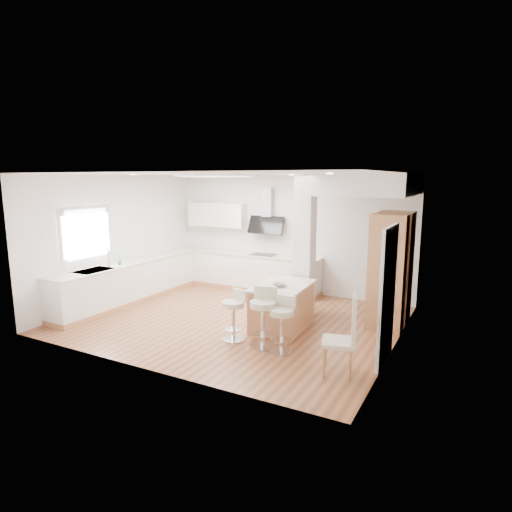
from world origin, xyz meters
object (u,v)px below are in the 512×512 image
Objects in this scene: peninsula at (282,306)px; bar_stool_b at (263,314)px; bar_stool_c at (282,321)px; bar_stool_a at (234,312)px; dining_chair at (346,332)px.

peninsula is 0.97m from bar_stool_b.
peninsula is at bearing 84.68° from bar_stool_b.
bar_stool_b is 0.36m from bar_stool_c.
bar_stool_a is (-0.47, -0.93, 0.07)m from peninsula.
bar_stool_c reaches higher than peninsula.
peninsula is 1.04m from bar_stool_a.
bar_stool_b reaches higher than bar_stool_a.
bar_stool_b reaches higher than bar_stool_c.
bar_stool_b reaches higher than peninsula.
bar_stool_b is at bearing 17.00° from bar_stool_a.
bar_stool_a is 0.97× the size of bar_stool_c.
bar_stool_b is 1.10× the size of bar_stool_c.
bar_stool_a is at bearing -119.82° from peninsula.
dining_chair reaches higher than bar_stool_b.
bar_stool_b is 1.51m from dining_chair.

